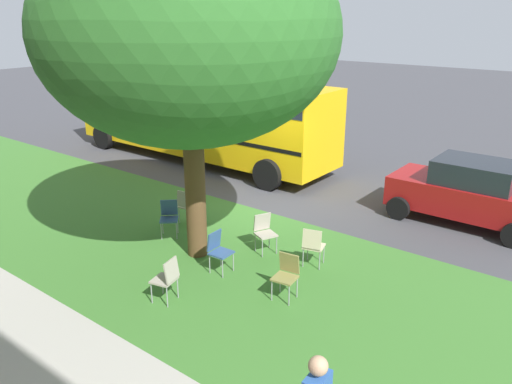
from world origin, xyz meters
The scene contains 12 objects.
ground centered at (0.00, 0.00, 0.00)m, with size 80.00×80.00×0.00m, color #424247.
grass_verge centered at (0.00, 3.20, 0.00)m, with size 48.00×6.00×0.01m, color #3D752D.
street_tree centered at (-0.58, 3.15, 4.70)m, with size 5.90×5.90×6.89m.
chair_0 centered at (0.65, 2.84, 0.52)m, with size 0.59×0.59×0.88m.
chair_1 centered at (0.84, 2.06, 0.52)m, with size 0.46×0.47×0.88m.
chair_2 centered at (-1.50, 3.47, 0.52)m, with size 0.44×0.44×0.88m.
chair_3 centered at (-1.53, 4.93, 0.52)m, with size 0.51×0.50×0.88m.
chair_4 centered at (-1.68, 2.14, 0.52)m, with size 0.56×0.55×0.88m.
chair_5 centered at (-3.19, 3.46, 0.52)m, with size 0.47×0.47×0.88m.
chair_6 centered at (-2.93, 2.10, 0.52)m, with size 0.51×0.52×0.88m.
parked_car centered at (-4.74, -2.37, 0.84)m, with size 3.70×1.92×1.65m.
school_bus centered at (4.75, -2.54, 1.76)m, with size 10.40×2.80×2.88m.
Camera 1 is at (-7.92, 10.50, 5.15)m, focal length 35.82 mm.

